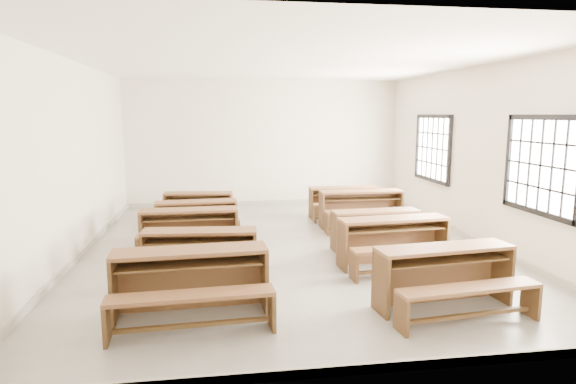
{
  "coord_description": "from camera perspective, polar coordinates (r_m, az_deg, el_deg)",
  "views": [
    {
      "loc": [
        -1.18,
        -8.14,
        2.33
      ],
      "look_at": [
        0.0,
        0.0,
        1.0
      ],
      "focal_mm": 30.0,
      "sensor_mm": 36.0,
      "label": 1
    }
  ],
  "objects": [
    {
      "name": "room",
      "position": [
        8.24,
        0.62,
        7.88
      ],
      "size": [
        8.5,
        8.5,
        3.2
      ],
      "color": "gray",
      "rests_on": "ground"
    },
    {
      "name": "desk_set_0",
      "position": [
        5.73,
        -11.42,
        -10.01
      ],
      "size": [
        1.82,
        1.02,
        0.8
      ],
      "rotation": [
        0.0,
        0.0,
        0.06
      ],
      "color": "brown",
      "rests_on": "ground"
    },
    {
      "name": "desk_set_1",
      "position": [
        6.94,
        -10.42,
        -6.95
      ],
      "size": [
        1.66,
        0.95,
        0.72
      ],
      "rotation": [
        0.0,
        0.0,
        -0.08
      ],
      "color": "brown",
      "rests_on": "ground"
    },
    {
      "name": "desk_set_2",
      "position": [
        8.38,
        -11.62,
        -4.12
      ],
      "size": [
        1.65,
        0.88,
        0.74
      ],
      "rotation": [
        0.0,
        0.0,
        0.02
      ],
      "color": "brown",
      "rests_on": "ground"
    },
    {
      "name": "desk_set_3",
      "position": [
        9.38,
        -10.8,
        -2.83
      ],
      "size": [
        1.6,
        0.92,
        0.69
      ],
      "rotation": [
        0.0,
        0.0,
        0.08
      ],
      "color": "brown",
      "rests_on": "ground"
    },
    {
      "name": "desk_set_4",
      "position": [
        10.59,
        -10.59,
        -1.56
      ],
      "size": [
        1.53,
        0.91,
        0.66
      ],
      "rotation": [
        0.0,
        0.0,
        -0.1
      ],
      "color": "brown",
      "rests_on": "ground"
    },
    {
      "name": "desk_set_5",
      "position": [
        6.16,
        18.23,
        -9.13
      ],
      "size": [
        1.78,
        1.06,
        0.76
      ],
      "rotation": [
        0.0,
        0.0,
        0.11
      ],
      "color": "brown",
      "rests_on": "ground"
    },
    {
      "name": "desk_set_6",
      "position": [
        7.59,
        12.51,
        -5.42
      ],
      "size": [
        1.76,
        1.01,
        0.76
      ],
      "rotation": [
        0.0,
        0.0,
        0.08
      ],
      "color": "brown",
      "rests_on": "ground"
    },
    {
      "name": "desk_set_7",
      "position": [
        8.5,
        10.43,
        -4.09
      ],
      "size": [
        1.57,
        0.88,
        0.69
      ],
      "rotation": [
        0.0,
        0.0,
        0.06
      ],
      "color": "brown",
      "rests_on": "ground"
    },
    {
      "name": "desk_set_8",
      "position": [
        10.1,
        8.7,
        -1.67
      ],
      "size": [
        1.71,
        0.89,
        0.77
      ],
      "rotation": [
        0.0,
        0.0,
        -0.0
      ],
      "color": "brown",
      "rests_on": "ground"
    },
    {
      "name": "desk_set_9",
      "position": [
        10.99,
        6.67,
        -0.94
      ],
      "size": [
        1.57,
        0.83,
        0.7
      ],
      "rotation": [
        0.0,
        0.0,
        -0.01
      ],
      "color": "brown",
      "rests_on": "ground"
    }
  ]
}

